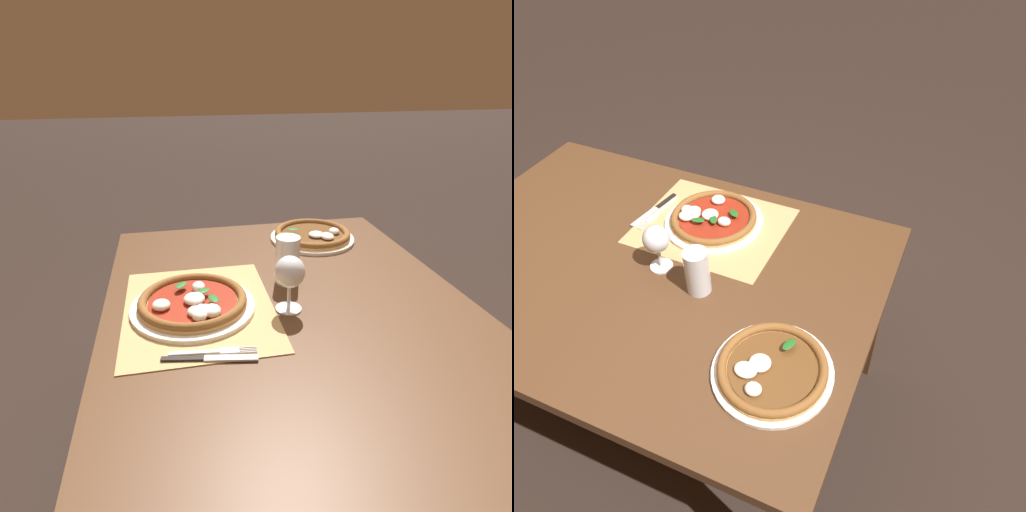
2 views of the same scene
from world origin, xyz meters
TOP-DOWN VIEW (x-y plane):
  - ground_plane at (0.00, 0.00)m, footprint 24.00×24.00m
  - dining_table at (0.00, 0.00)m, footprint 1.43×1.00m
  - paper_placemat at (-0.10, -0.25)m, footprint 0.48×0.39m
  - pizza_near at (-0.10, -0.26)m, footprint 0.33×0.33m
  - pizza_far at (-0.51, 0.21)m, footprint 0.31×0.31m
  - wine_glass at (-0.05, -0.01)m, footprint 0.08×0.08m
  - pint_glass at (-0.20, 0.02)m, footprint 0.07×0.07m
  - fork at (0.10, -0.23)m, footprint 0.04×0.20m
  - knife at (0.13, -0.24)m, footprint 0.05×0.21m

SIDE VIEW (x-z plane):
  - ground_plane at x=0.00m, z-range 0.00..0.00m
  - dining_table at x=0.00m, z-range 0.28..1.02m
  - paper_placemat at x=-0.10m, z-range 0.74..0.74m
  - fork at x=0.10m, z-range 0.74..0.75m
  - knife at x=0.13m, z-range 0.74..0.75m
  - pizza_far at x=-0.51m, z-range 0.74..0.78m
  - pizza_near at x=-0.10m, z-range 0.74..0.79m
  - pint_glass at x=-0.20m, z-range 0.74..0.88m
  - wine_glass at x=-0.05m, z-range 0.77..0.92m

